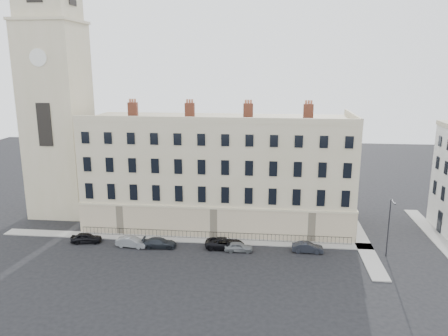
{
  "coord_description": "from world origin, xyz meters",
  "views": [
    {
      "loc": [
        0.97,
        -47.0,
        22.14
      ],
      "look_at": [
        -5.07,
        10.0,
        8.47
      ],
      "focal_mm": 35.0,
      "sensor_mm": 36.0,
      "label": 1
    }
  ],
  "objects": [
    {
      "name": "terrace",
      "position": [
        -5.97,
        11.97,
        7.5
      ],
      "size": [
        36.22,
        12.22,
        17.0
      ],
      "color": "#C1B68F",
      "rests_on": "ground"
    },
    {
      "name": "car_c",
      "position": [
        -12.28,
        2.23,
        0.6
      ],
      "size": [
        4.27,
        1.97,
        1.21
      ],
      "primitive_type": "imported",
      "rotation": [
        0.0,
        0.0,
        1.64
      ],
      "color": "#20242B",
      "rests_on": "ground"
    },
    {
      "name": "car_d",
      "position": [
        -4.19,
        2.73,
        0.67
      ],
      "size": [
        4.86,
        2.29,
        1.34
      ],
      "primitive_type": "imported",
      "rotation": [
        0.0,
        0.0,
        1.56
      ],
      "color": "black",
      "rests_on": "ground"
    },
    {
      "name": "pavement_east_return",
      "position": [
        13.0,
        8.0,
        0.06
      ],
      "size": [
        2.0,
        24.0,
        0.12
      ],
      "primitive_type": "cube",
      "color": "gray",
      "rests_on": "ground"
    },
    {
      "name": "car_e",
      "position": [
        -2.45,
        2.06,
        0.59
      ],
      "size": [
        3.51,
        1.55,
        1.18
      ],
      "primitive_type": "imported",
      "rotation": [
        0.0,
        0.0,
        1.62
      ],
      "color": "slate",
      "rests_on": "ground"
    },
    {
      "name": "car_b",
      "position": [
        -15.77,
        2.06,
        0.64
      ],
      "size": [
        4.01,
        1.76,
        1.28
      ],
      "primitive_type": "imported",
      "rotation": [
        0.0,
        0.0,
        1.47
      ],
      "color": "gray",
      "rests_on": "ground"
    },
    {
      "name": "church_tower",
      "position": [
        -30.0,
        14.0,
        18.66
      ],
      "size": [
        8.0,
        8.13,
        44.0
      ],
      "color": "#C1B68F",
      "rests_on": "ground"
    },
    {
      "name": "car_a",
      "position": [
        -21.92,
        2.7,
        0.65
      ],
      "size": [
        4.01,
        2.14,
        1.3
      ],
      "primitive_type": "imported",
      "rotation": [
        0.0,
        0.0,
        1.74
      ],
      "color": "black",
      "rests_on": "ground"
    },
    {
      "name": "ground",
      "position": [
        0.0,
        0.0,
        0.0
      ],
      "size": [
        160.0,
        160.0,
        0.0
      ],
      "primitive_type": "plane",
      "color": "black",
      "rests_on": "ground"
    },
    {
      "name": "streetlamp",
      "position": [
        15.01,
        2.46,
        3.92
      ],
      "size": [
        0.29,
        1.53,
        7.07
      ],
      "rotation": [
        0.0,
        0.0,
        -0.1
      ],
      "color": "#2B2A2F",
      "rests_on": "ground"
    },
    {
      "name": "pavement_terrace",
      "position": [
        -10.0,
        5.0,
        0.06
      ],
      "size": [
        48.0,
        2.0,
        0.12
      ],
      "primitive_type": "cube",
      "color": "gray",
      "rests_on": "ground"
    },
    {
      "name": "car_f",
      "position": [
        5.84,
        2.71,
        0.62
      ],
      "size": [
        3.78,
        1.41,
        1.23
      ],
      "primitive_type": "imported",
      "rotation": [
        0.0,
        0.0,
        1.54
      ],
      "color": "#1F2229",
      "rests_on": "ground"
    },
    {
      "name": "railings",
      "position": [
        -6.0,
        5.4,
        0.55
      ],
      "size": [
        35.0,
        0.04,
        0.96
      ],
      "color": "black",
      "rests_on": "ground"
    },
    {
      "name": "pavement_adjacent",
      "position": [
        23.0,
        10.0,
        0.06
      ],
      "size": [
        2.0,
        20.0,
        0.12
      ],
      "primitive_type": "cube",
      "color": "gray",
      "rests_on": "ground"
    }
  ]
}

